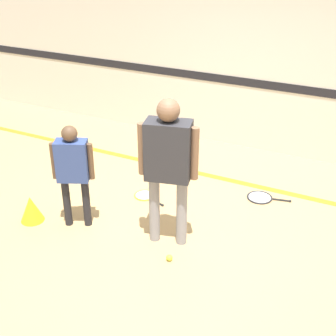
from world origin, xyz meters
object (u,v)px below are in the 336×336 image
person_student_left (73,166)px  tennis_ball_by_spare_racket (155,197)px  racket_second_spare (261,197)px  training_cone (31,209)px  tennis_ball_near_instructor (169,258)px  person_instructor (168,158)px  racket_spare_on_floor (146,196)px

person_student_left → tennis_ball_by_spare_racket: 1.25m
person_student_left → racket_second_spare: bearing=16.5°
racket_second_spare → training_cone: size_ratio=1.84×
racket_second_spare → tennis_ball_near_instructor: tennis_ball_near_instructor is taller
person_instructor → racket_second_spare: 1.77m
racket_spare_on_floor → tennis_ball_by_spare_racket: tennis_ball_by_spare_racket is taller
racket_second_spare → racket_spare_on_floor: bearing=-167.2°
racket_second_spare → person_student_left: bearing=-150.9°
racket_second_spare → training_cone: 2.79m
racket_second_spare → tennis_ball_near_instructor: size_ratio=8.66×
person_instructor → tennis_ball_by_spare_racket: bearing=112.7°
racket_spare_on_floor → tennis_ball_by_spare_racket: (0.14, -0.00, 0.02)m
racket_second_spare → tennis_ball_near_instructor: (-0.49, -1.61, 0.02)m
racket_second_spare → tennis_ball_by_spare_racket: (-1.18, -0.61, 0.02)m
tennis_ball_by_spare_racket → tennis_ball_near_instructor: bearing=-55.4°
racket_spare_on_floor → racket_second_spare: (1.32, 0.61, -0.00)m
racket_spare_on_floor → racket_second_spare: bearing=44.7°
tennis_ball_near_instructor → training_cone: (-1.75, -0.04, 0.12)m
tennis_ball_by_spare_racket → person_instructor: bearing=-53.1°
training_cone → person_instructor: bearing=12.3°
tennis_ball_near_instructor → training_cone: size_ratio=0.21×
person_instructor → tennis_ball_by_spare_racket: (-0.53, 0.70, -0.96)m
racket_spare_on_floor → tennis_ball_near_instructor: tennis_ball_near_instructor is taller
person_instructor → training_cone: size_ratio=5.19×
person_student_left → training_cone: size_ratio=3.90×
racket_spare_on_floor → training_cone: (-0.92, -1.05, 0.15)m
tennis_ball_by_spare_racket → person_student_left: bearing=-121.0°
person_instructor → racket_second_spare: (0.65, 1.31, -0.99)m
tennis_ball_by_spare_racket → training_cone: size_ratio=0.21×
person_instructor → tennis_ball_near_instructor: size_ratio=24.41×
person_instructor → racket_spare_on_floor: size_ratio=3.22×
person_student_left → person_instructor: bearing=-15.2°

